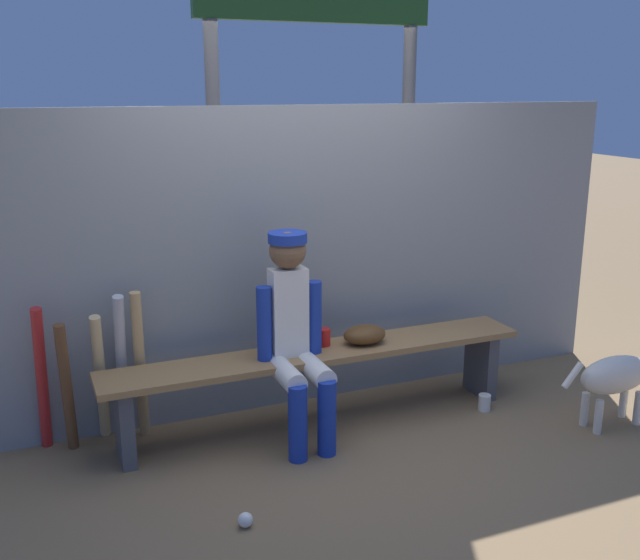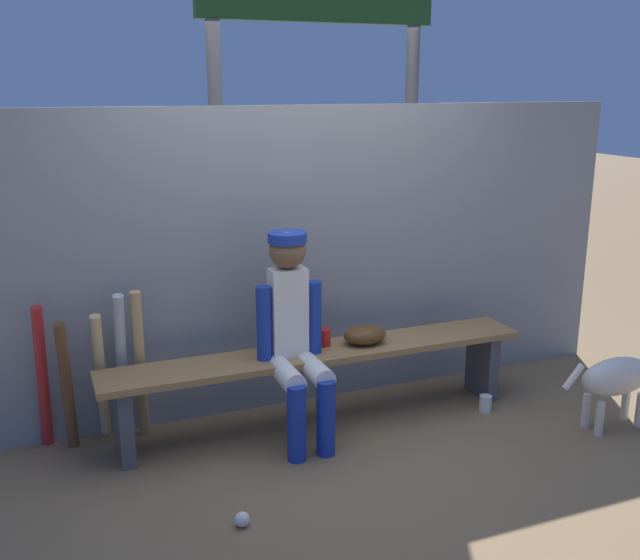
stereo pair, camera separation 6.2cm
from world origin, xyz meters
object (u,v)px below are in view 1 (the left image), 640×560
Objects in this scene: cup_on_ground at (484,403)px; cup_on_bench at (324,337)px; bat_aluminum_red at (42,379)px; scoreboard at (323,14)px; player_seated at (295,330)px; dog at (622,374)px; dugout_bench at (320,366)px; bat_wood_natural at (100,378)px; bat_wood_dark at (67,388)px; bat_wood_tan at (140,365)px; bat_aluminum_silver at (122,365)px; baseball_glove at (365,334)px; baseball at (245,520)px.

cup_on_ground is 1.18m from cup_on_bench.
scoreboard is at bearing 22.17° from bat_aluminum_red.
player_seated is 2.38m from scoreboard.
bat_aluminum_red is 3.51m from dog.
dog is (1.69, -0.79, -0.22)m from cup_on_bench.
dog is (1.75, -0.73, -0.05)m from dugout_bench.
bat_wood_natural is 0.99× the size of dog.
player_seated is at bearing 174.27° from cup_on_ground.
player_seated reaches higher than bat_wood_dark.
bat_wood_natural reaches higher than dugout_bench.
bat_wood_dark is (-1.28, 0.33, -0.28)m from player_seated.
bat_wood_tan is 1.15× the size of bat_wood_dark.
scoreboard is (1.67, 0.85, 2.11)m from bat_aluminum_silver.
scoreboard reaches higher than cup_on_bench.
baseball_glove is 0.30× the size of bat_wood_tan.
dugout_bench is 2.91× the size of bat_wood_tan.
bat_wood_dark reaches higher than dog.
bat_wood_tan reaches higher than bat_aluminum_silver.
dugout_bench is 0.18m from cup_on_bench.
cup_on_ground is 0.03× the size of scoreboard.
bat_wood_tan is at bearing 167.05° from cup_on_ground.
baseball_glove is at bearing -14.47° from cup_on_bench.
bat_aluminum_red reaches higher than cup_on_bench.
bat_wood_natural is at bearing 167.69° from dugout_bench.
scoreboard reaches higher than cup_on_ground.
scoreboard is (1.57, 0.90, 2.11)m from bat_wood_tan.
scoreboard is at bearing 25.75° from bat_wood_natural.
dugout_bench reaches higher than cup_on_ground.
bat_aluminum_silver is at bearing 165.68° from dugout_bench.
bat_aluminum_silver reaches higher than dog.
cup_on_bench is (0.05, 0.06, 0.16)m from dugout_bench.
player_seated reaches higher than cup_on_bench.
baseball_glove is at bearing 12.31° from player_seated.
bat_wood_tan reaches higher than baseball.
bat_wood_tan is at bearing 160.83° from dog.
dugout_bench is 1.90m from dog.
player_seated reaches higher than bat_aluminum_silver.
scoreboard reaches higher than bat_wood_dark.
bat_wood_tan reaches higher than bat_wood_dark.
bat_wood_tan reaches higher than dog.
bat_wood_tan is (-1.37, 0.25, -0.09)m from baseball_glove.
bat_aluminum_silver is at bearing 155.80° from bat_wood_tan.
cup_on_bench is at bearing -9.47° from bat_wood_tan.
bat_wood_tan reaches higher than cup_on_ground.
bat_aluminum_silver is at bearing 13.93° from bat_wood_dark.
baseball_glove is 2.33m from scoreboard.
cup_on_ground reaches higher than baseball.
bat_wood_tan reaches higher than bat_wood_natural.
scoreboard is (2.12, 0.86, 2.12)m from bat_aluminum_red.
baseball is at bearing -57.14° from bat_wood_dark.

